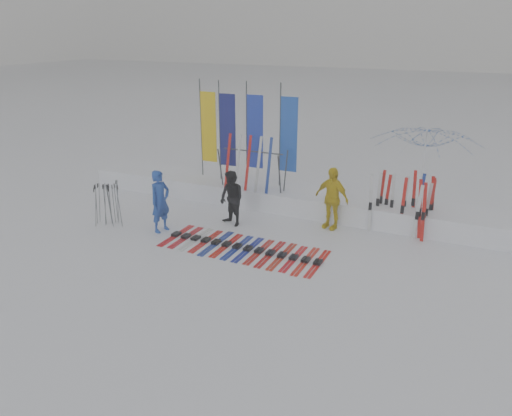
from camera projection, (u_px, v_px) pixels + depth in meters
The scene contains 11 objects.
ground at pixel (220, 267), 11.81m from camera, with size 120.00×120.00×0.00m, color white.
snow_bank at pixel (291, 198), 15.62m from camera, with size 14.00×1.60×0.60m, color white.
person_blue at pixel (160, 201), 13.63m from camera, with size 0.63×0.42×1.74m, color #1B41A2.
person_black at pixel (232, 199), 14.08m from camera, with size 0.77×0.60×1.58m, color black.
person_yellow at pixel (332, 198), 13.85m from camera, with size 1.04×0.43×1.77m, color yellow.
tent_canopy at pixel (422, 173), 14.33m from camera, with size 3.06×3.12×2.81m, color white.
ski_row at pixel (243, 248), 12.77m from camera, with size 4.22×1.69×0.07m.
pole_cluster at pixel (108, 204), 14.22m from camera, with size 0.82×0.72×1.25m.
feather_flags at pixel (243, 131), 15.80m from camera, with size 3.42×0.23×3.20m.
ski_rack at pixel (253, 164), 15.36m from camera, with size 2.04×0.80×1.23m.
upright_skis at pixel (409, 204), 13.65m from camera, with size 1.61×1.11×1.68m.
Camera 1 is at (5.28, -9.24, 5.37)m, focal length 35.00 mm.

